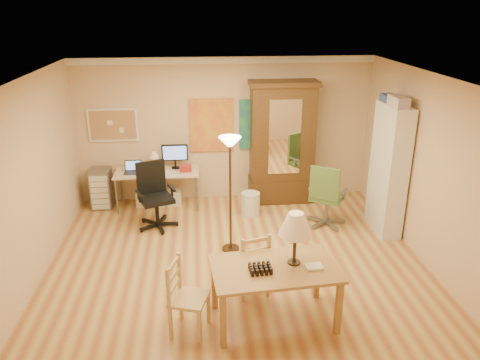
{
  "coord_description": "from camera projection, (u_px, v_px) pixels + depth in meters",
  "views": [
    {
      "loc": [
        -0.5,
        -6.06,
        3.6
      ],
      "look_at": [
        0.09,
        0.3,
        1.17
      ],
      "focal_mm": 35.0,
      "sensor_mm": 36.0,
      "label": 1
    }
  ],
  "objects": [
    {
      "name": "floor",
      "position": [
        236.0,
        261.0,
        6.96
      ],
      "size": [
        5.5,
        5.5,
        0.0
      ],
      "primitive_type": "plane",
      "color": "#A15F39",
      "rests_on": "ground"
    },
    {
      "name": "crown_molding",
      "position": [
        224.0,
        60.0,
        8.31
      ],
      "size": [
        5.5,
        0.08,
        0.12
      ],
      "primitive_type": "cube",
      "color": "white",
      "rests_on": "floor"
    },
    {
      "name": "corkboard",
      "position": [
        113.0,
        125.0,
        8.55
      ],
      "size": [
        0.9,
        0.04,
        0.62
      ],
      "primitive_type": "cube",
      "color": "tan",
      "rests_on": "floor"
    },
    {
      "name": "art_panel_left",
      "position": [
        211.0,
        125.0,
        8.72
      ],
      "size": [
        0.8,
        0.04,
        1.0
      ],
      "primitive_type": "cube",
      "color": "gold",
      "rests_on": "floor"
    },
    {
      "name": "art_panel_right",
      "position": [
        259.0,
        124.0,
        8.8
      ],
      "size": [
        0.75,
        0.04,
        0.95
      ],
      "primitive_type": "cube",
      "color": "#225D8A",
      "rests_on": "floor"
    },
    {
      "name": "dining_table",
      "position": [
        282.0,
        255.0,
        5.39
      ],
      "size": [
        1.54,
        1.0,
        1.38
      ],
      "color": "brown",
      "rests_on": "floor"
    },
    {
      "name": "ladder_chair_back",
      "position": [
        251.0,
        265.0,
        6.05
      ],
      "size": [
        0.5,
        0.49,
        0.89
      ],
      "color": "tan",
      "rests_on": "floor"
    },
    {
      "name": "ladder_chair_left",
      "position": [
        187.0,
        299.0,
        5.35
      ],
      "size": [
        0.51,
        0.52,
        0.9
      ],
      "color": "tan",
      "rests_on": "floor"
    },
    {
      "name": "torchiere_lamp",
      "position": [
        230.0,
        161.0,
        6.77
      ],
      "size": [
        0.33,
        0.33,
        1.81
      ],
      "color": "#392717",
      "rests_on": "floor"
    },
    {
      "name": "computer_desk",
      "position": [
        160.0,
        184.0,
        8.71
      ],
      "size": [
        1.53,
        0.67,
        1.16
      ],
      "color": "beige",
      "rests_on": "floor"
    },
    {
      "name": "office_chair_black",
      "position": [
        156.0,
        210.0,
        7.94
      ],
      "size": [
        0.69,
        0.69,
        1.12
      ],
      "color": "black",
      "rests_on": "floor"
    },
    {
      "name": "office_chair_green",
      "position": [
        326.0,
        209.0,
        7.97
      ],
      "size": [
        0.69,
        0.7,
        1.11
      ],
      "color": "slate",
      "rests_on": "floor"
    },
    {
      "name": "drawer_cart",
      "position": [
        102.0,
        188.0,
        8.68
      ],
      "size": [
        0.37,
        0.44,
        0.73
      ],
      "color": "slate",
      "rests_on": "floor"
    },
    {
      "name": "armoire",
      "position": [
        282.0,
        150.0,
        8.78
      ],
      "size": [
        1.25,
        0.59,
        2.29
      ],
      "color": "#37210F",
      "rests_on": "floor"
    },
    {
      "name": "bookshelf",
      "position": [
        388.0,
        170.0,
        7.56
      ],
      "size": [
        0.32,
        0.85,
        2.13
      ],
      "color": "white",
      "rests_on": "floor"
    },
    {
      "name": "wastebin",
      "position": [
        251.0,
        204.0,
        8.41
      ],
      "size": [
        0.33,
        0.33,
        0.42
      ],
      "primitive_type": "cylinder",
      "color": "silver",
      "rests_on": "floor"
    }
  ]
}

